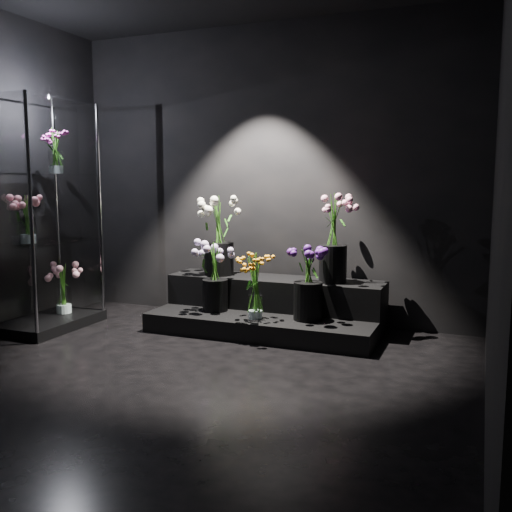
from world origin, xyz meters
The scene contains 13 objects.
floor centered at (0.00, 0.00, 0.00)m, with size 4.00×4.00×0.00m, color black.
wall_back centered at (0.00, 2.00, 1.40)m, with size 4.00×4.00×0.00m, color black.
wall_right centered at (2.00, 0.00, 1.40)m, with size 4.00×4.00×0.00m, color black.
display_riser centered at (0.17, 1.60, 0.19)m, with size 2.01×0.89×0.45m.
display_case centered at (-1.70, 0.87, 1.02)m, with size 0.56×0.93×2.04m.
bouquet_orange_bells centered at (0.17, 1.25, 0.45)m, with size 0.29×0.29×0.56m.
bouquet_lilac centered at (-0.29, 1.40, 0.53)m, with size 0.51×0.51×0.62m.
bouquet_purple centered at (0.59, 1.39, 0.52)m, with size 0.40×0.40×0.62m.
bouquet_cream_roses centered at (-0.38, 1.69, 0.86)m, with size 0.53×0.53×0.73m.
bouquet_pink_roses centered at (0.72, 1.70, 0.89)m, with size 0.43×0.43×0.77m.
bouquet_case_pink centered at (-1.72, 0.67, 1.02)m, with size 0.31×0.31×0.43m.
bouquet_case_magenta centered at (-1.66, 0.98, 1.60)m, with size 0.23×0.23×0.40m.
bouquet_case_base_pink centered at (-1.71, 1.06, 0.35)m, with size 0.43×0.43×0.48m.
Camera 1 is at (1.95, -3.15, 1.34)m, focal length 40.00 mm.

